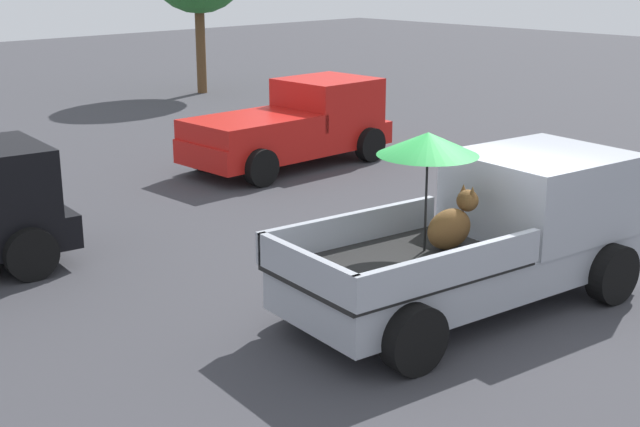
# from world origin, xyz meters

# --- Properties ---
(ground_plane) EXTENTS (80.00, 80.00, 0.00)m
(ground_plane) POSITION_xyz_m (0.00, 0.00, 0.00)
(ground_plane) COLOR #38383D
(pickup_truck_main) EXTENTS (5.26, 2.81, 2.38)m
(pickup_truck_main) POSITION_xyz_m (0.46, -0.06, 0.98)
(pickup_truck_main) COLOR black
(pickup_truck_main) RESTS_ON ground
(pickup_truck_red) EXTENTS (4.81, 2.18, 1.80)m
(pickup_truck_red) POSITION_xyz_m (4.04, 7.66, 0.87)
(pickup_truck_red) COLOR black
(pickup_truck_red) RESTS_ON ground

